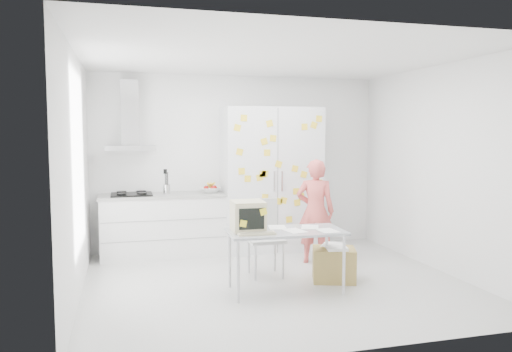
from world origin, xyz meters
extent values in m
cube|color=silver|center=(0.00, 0.00, -0.01)|extent=(4.50, 4.00, 0.02)
cube|color=white|center=(0.00, 2.00, 1.35)|extent=(4.50, 0.02, 2.70)
cube|color=white|center=(-2.25, 0.00, 1.35)|extent=(0.02, 4.00, 2.70)
cube|color=white|center=(2.25, 0.00, 1.35)|extent=(0.02, 4.00, 2.70)
cube|color=white|center=(0.00, 0.00, 2.70)|extent=(4.50, 4.00, 0.02)
cube|color=white|center=(-1.20, 1.70, 0.44)|extent=(1.80, 0.60, 0.88)
cube|color=gray|center=(-1.20, 1.40, 0.58)|extent=(1.76, 0.01, 0.01)
cube|color=gray|center=(-1.20, 1.40, 0.30)|extent=(1.76, 0.01, 0.01)
cube|color=#9E9E99|center=(-1.20, 1.70, 0.90)|extent=(1.84, 0.63, 0.04)
cube|color=black|center=(-1.65, 1.70, 0.93)|extent=(0.58, 0.50, 0.03)
cylinder|color=black|center=(-1.79, 1.58, 0.95)|extent=(0.14, 0.14, 0.02)
cylinder|color=black|center=(-1.51, 1.58, 0.95)|extent=(0.14, 0.14, 0.02)
cylinder|color=black|center=(-1.79, 1.82, 0.95)|extent=(0.14, 0.14, 0.02)
cylinder|color=black|center=(-1.51, 1.82, 0.95)|extent=(0.14, 0.14, 0.02)
cylinder|color=silver|center=(-1.15, 1.70, 0.99)|extent=(0.10, 0.10, 0.14)
cylinder|color=black|center=(-1.16, 1.71, 1.09)|extent=(0.01, 0.01, 0.30)
cylinder|color=black|center=(-1.13, 1.69, 1.09)|extent=(0.01, 0.01, 0.30)
cylinder|color=black|center=(-1.15, 1.72, 1.09)|extent=(0.01, 0.01, 0.30)
cube|color=black|center=(-1.16, 1.71, 1.25)|extent=(0.05, 0.01, 0.07)
imported|color=white|center=(-0.50, 1.70, 0.96)|extent=(0.31, 0.31, 0.08)
sphere|color=#B2140F|center=(-0.56, 1.72, 0.99)|extent=(0.08, 0.08, 0.08)
sphere|color=#B2140F|center=(-0.47, 1.65, 0.99)|extent=(0.08, 0.08, 0.08)
sphere|color=#B2140F|center=(-0.43, 1.74, 0.99)|extent=(0.08, 0.08, 0.08)
cylinder|color=yellow|center=(-0.52, 1.72, 1.03)|extent=(0.09, 0.17, 0.10)
cylinder|color=yellow|center=(-0.49, 1.72, 1.03)|extent=(0.04, 0.17, 0.10)
cylinder|color=yellow|center=(-0.47, 1.72, 1.03)|extent=(0.08, 0.17, 0.10)
cube|color=silver|center=(-1.65, 1.75, 1.60)|extent=(0.70, 0.48, 0.07)
cube|color=silver|center=(-1.65, 1.87, 2.10)|extent=(0.26, 0.24, 0.95)
cube|color=silver|center=(0.45, 1.68, 1.10)|extent=(1.50, 0.65, 2.20)
cube|color=slate|center=(0.45, 1.35, 1.10)|extent=(0.01, 0.01, 2.16)
cube|color=silver|center=(0.39, 1.34, 1.10)|extent=(0.02, 0.02, 0.30)
cube|color=silver|center=(0.51, 1.34, 1.10)|extent=(0.02, 0.02, 0.30)
cube|color=yellow|center=(0.86, 1.34, 1.90)|extent=(0.10, 0.00, 0.10)
cube|color=yellow|center=(1.01, 1.34, 1.93)|extent=(0.12, 0.00, 0.12)
cube|color=yellow|center=(1.12, 1.34, 1.05)|extent=(0.12, 0.00, 0.12)
cube|color=yellow|center=(0.22, 1.34, 1.21)|extent=(0.10, 0.00, 0.10)
cube|color=yellow|center=(0.46, 1.34, 1.35)|extent=(0.12, 0.00, 0.12)
cube|color=yellow|center=(0.83, 1.34, 0.86)|extent=(0.12, 0.00, 0.12)
cube|color=yellow|center=(0.25, 1.34, 0.87)|extent=(0.10, 0.00, 0.10)
cube|color=yellow|center=(0.32, 1.34, 1.95)|extent=(0.12, 0.00, 0.12)
cube|color=yellow|center=(0.54, 1.34, 0.81)|extent=(0.12, 0.00, 0.12)
cube|color=yellow|center=(0.86, 1.34, 1.19)|extent=(0.12, 0.00, 0.12)
cube|color=yellow|center=(0.74, 1.34, 0.94)|extent=(0.10, 0.00, 0.10)
cube|color=yellow|center=(0.24, 1.34, 1.69)|extent=(0.12, 0.00, 0.12)
cube|color=yellow|center=(-0.01, 1.34, 1.15)|extent=(0.10, 0.00, 0.10)
cube|color=yellow|center=(-0.10, 1.34, 1.26)|extent=(0.10, 0.00, 0.10)
cube|color=yellow|center=(-0.16, 1.34, 1.89)|extent=(0.11, 0.00, 0.11)
cube|color=yellow|center=(0.38, 1.34, 0.59)|extent=(0.10, 0.00, 0.10)
cube|color=yellow|center=(0.25, 1.34, 1.22)|extent=(0.11, 0.00, 0.11)
cube|color=yellow|center=(0.99, 1.34, 0.59)|extent=(0.11, 0.00, 0.11)
cube|color=yellow|center=(1.09, 1.34, 2.03)|extent=(0.10, 0.00, 0.10)
cube|color=yellow|center=(0.28, 1.34, 1.53)|extent=(0.10, 0.00, 0.10)
cube|color=yellow|center=(0.17, 1.34, 1.16)|extent=(0.11, 0.00, 0.11)
cube|color=yellow|center=(0.63, 1.34, 0.52)|extent=(0.10, 0.00, 0.10)
cube|color=yellow|center=(-0.07, 1.34, 2.03)|extent=(0.10, 0.00, 0.10)
cube|color=yellow|center=(-0.13, 1.34, 1.54)|extent=(0.12, 0.00, 0.12)
cube|color=yellow|center=(0.76, 1.34, 0.77)|extent=(0.11, 0.00, 0.11)
cube|color=yellow|center=(0.37, 1.34, 1.73)|extent=(0.11, 0.00, 0.11)
cube|color=yellow|center=(0.72, 1.34, 1.28)|extent=(0.11, 0.00, 0.11)
cube|color=yellow|center=(0.47, 1.34, 0.80)|extent=(0.11, 0.00, 0.11)
imported|color=#DB5955|center=(0.81, 0.75, 0.73)|extent=(0.63, 0.54, 1.45)
cube|color=#A4A8AE|center=(0.01, -0.35, 0.70)|extent=(1.34, 0.71, 0.03)
cylinder|color=#B9B9BE|center=(-0.60, -0.59, 0.34)|extent=(0.04, 0.04, 0.68)
cylinder|color=#B9B9BE|center=(0.60, -0.64, 0.34)|extent=(0.04, 0.04, 0.68)
cylinder|color=#B9B9BE|center=(-0.58, -0.05, 0.34)|extent=(0.04, 0.04, 0.68)
cylinder|color=#B9B9BE|center=(0.62, -0.10, 0.34)|extent=(0.04, 0.04, 0.68)
cube|color=beige|center=(-0.41, -0.25, 0.88)|extent=(0.37, 0.39, 0.34)
cube|color=beige|center=(-0.42, -0.45, 0.88)|extent=(0.34, 0.03, 0.30)
cube|color=black|center=(-0.42, -0.46, 0.88)|extent=(0.28, 0.02, 0.23)
cube|color=yellow|center=(-0.51, -0.46, 0.83)|extent=(0.09, 0.01, 0.09)
cube|color=yellow|center=(-0.29, -0.47, 0.95)|extent=(0.09, 0.01, 0.09)
cube|color=beige|center=(-0.37, -0.50, 0.72)|extent=(0.42, 0.16, 0.02)
cube|color=gray|center=(-0.37, -0.50, 0.73)|extent=(0.38, 0.12, 0.01)
cube|color=white|center=(0.10, -0.40, 0.71)|extent=(0.25, 0.31, 0.00)
cube|color=white|center=(0.34, -0.25, 0.71)|extent=(0.29, 0.33, 0.00)
cube|color=white|center=(0.46, -0.51, 0.71)|extent=(0.21, 0.29, 0.00)
cube|color=white|center=(-0.03, -0.16, 0.71)|extent=(0.25, 0.31, 0.00)
cube|color=#B8B9B6|center=(-0.04, 0.30, 0.47)|extent=(0.44, 0.44, 0.04)
cube|color=#B8B9B6|center=(-0.04, 0.50, 0.73)|extent=(0.42, 0.04, 0.48)
cylinder|color=#B4B4B9|center=(-0.22, 0.12, 0.22)|extent=(0.03, 0.03, 0.45)
cylinder|color=#B4B4B9|center=(0.14, 0.12, 0.22)|extent=(0.03, 0.03, 0.45)
cylinder|color=#B4B4B9|center=(-0.22, 0.48, 0.22)|extent=(0.03, 0.03, 0.45)
cylinder|color=#B4B4B9|center=(0.14, 0.47, 0.22)|extent=(0.03, 0.03, 0.45)
cube|color=#A58C47|center=(0.71, -0.12, 0.20)|extent=(0.61, 0.55, 0.41)
cube|color=white|center=(0.73, -0.14, 0.42)|extent=(0.31, 0.37, 0.04)
cube|color=white|center=(0.70, -0.07, 0.44)|extent=(0.35, 0.37, 0.00)
camera|label=1|loc=(-1.76, -5.66, 1.82)|focal=35.00mm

